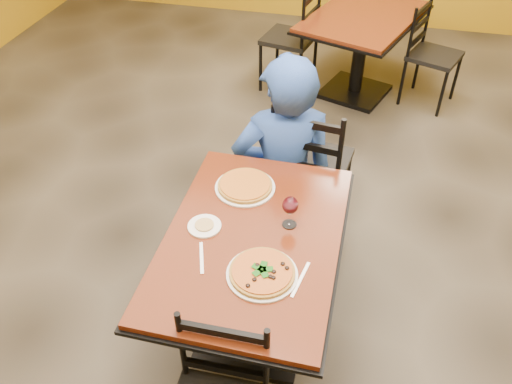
% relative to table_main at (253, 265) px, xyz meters
% --- Properties ---
extents(floor, '(7.00, 8.00, 0.01)m').
position_rel_table_main_xyz_m(floor, '(0.00, 0.50, -0.56)').
color(floor, black).
rests_on(floor, ground).
extents(table_main, '(0.83, 1.23, 0.75)m').
position_rel_table_main_xyz_m(table_main, '(0.00, 0.00, 0.00)').
color(table_main, maroon).
rests_on(table_main, floor).
extents(table_second, '(1.17, 1.41, 0.75)m').
position_rel_table_main_xyz_m(table_second, '(0.30, 2.79, -0.00)').
color(table_second, maroon).
rests_on(table_second, floor).
extents(chair_main_far, '(0.49, 0.49, 0.97)m').
position_rel_table_main_xyz_m(chair_main_far, '(0.15, 0.97, -0.07)').
color(chair_main_far, black).
rests_on(chair_main_far, floor).
extents(chair_second_left, '(0.51, 0.51, 0.95)m').
position_rel_table_main_xyz_m(chair_second_left, '(-0.34, 2.79, -0.08)').
color(chair_second_left, black).
rests_on(chair_second_left, floor).
extents(chair_second_right, '(0.51, 0.51, 0.88)m').
position_rel_table_main_xyz_m(chair_second_right, '(0.93, 2.79, -0.12)').
color(chair_second_right, black).
rests_on(chair_second_right, floor).
extents(diner, '(0.73, 0.59, 1.28)m').
position_rel_table_main_xyz_m(diner, '(-0.01, 0.82, 0.08)').
color(diner, navy).
rests_on(diner, floor).
extents(plate_main, '(0.31, 0.31, 0.01)m').
position_rel_table_main_xyz_m(plate_main, '(0.09, -0.22, 0.20)').
color(plate_main, white).
rests_on(plate_main, table_main).
extents(pizza_main, '(0.28, 0.28, 0.02)m').
position_rel_table_main_xyz_m(pizza_main, '(0.09, -0.22, 0.21)').
color(pizza_main, maroon).
rests_on(pizza_main, plate_main).
extents(plate_far, '(0.31, 0.31, 0.01)m').
position_rel_table_main_xyz_m(plate_far, '(-0.12, 0.33, 0.20)').
color(plate_far, white).
rests_on(plate_far, table_main).
extents(pizza_far, '(0.28, 0.28, 0.02)m').
position_rel_table_main_xyz_m(pizza_far, '(-0.12, 0.33, 0.21)').
color(pizza_far, orange).
rests_on(pizza_far, plate_far).
extents(side_plate, '(0.16, 0.16, 0.01)m').
position_rel_table_main_xyz_m(side_plate, '(-0.24, 0.01, 0.20)').
color(side_plate, white).
rests_on(side_plate, table_main).
extents(dip, '(0.09, 0.09, 0.01)m').
position_rel_table_main_xyz_m(dip, '(-0.24, 0.01, 0.21)').
color(dip, tan).
rests_on(dip, side_plate).
extents(wine_glass, '(0.08, 0.08, 0.18)m').
position_rel_table_main_xyz_m(wine_glass, '(0.15, 0.12, 0.28)').
color(wine_glass, white).
rests_on(wine_glass, table_main).
extents(fork, '(0.08, 0.18, 0.00)m').
position_rel_table_main_xyz_m(fork, '(-0.19, -0.18, 0.20)').
color(fork, silver).
rests_on(fork, table_main).
extents(knife, '(0.05, 0.21, 0.00)m').
position_rel_table_main_xyz_m(knife, '(0.26, -0.21, 0.20)').
color(knife, silver).
rests_on(knife, table_main).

